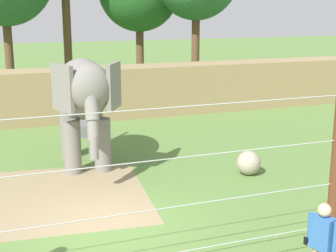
# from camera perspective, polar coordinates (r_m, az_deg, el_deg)

# --- Properties ---
(ground_plane) EXTENTS (120.00, 120.00, 0.00)m
(ground_plane) POSITION_cam_1_polar(r_m,az_deg,el_deg) (11.30, -6.78, -11.30)
(ground_plane) COLOR #5B7F3D
(dirt_patch) EXTENTS (5.05, 5.10, 0.01)m
(dirt_patch) POSITION_cam_1_polar(r_m,az_deg,el_deg) (13.11, -12.83, -7.93)
(dirt_patch) COLOR #937F5B
(dirt_patch) RESTS_ON ground
(embankment_wall) EXTENTS (36.00, 1.80, 2.19)m
(embankment_wall) POSITION_cam_1_polar(r_m,az_deg,el_deg) (21.34, -13.85, 3.37)
(embankment_wall) COLOR #997F56
(embankment_wall) RESTS_ON ground
(elephant) EXTENTS (1.99, 4.49, 3.33)m
(elephant) POSITION_cam_1_polar(r_m,az_deg,el_deg) (14.73, -9.69, 3.49)
(elephant) COLOR gray
(elephant) RESTS_ON ground
(enrichment_ball) EXTENTS (0.70, 0.70, 0.70)m
(enrichment_ball) POSITION_cam_1_polar(r_m,az_deg,el_deg) (14.47, 9.31, -4.23)
(enrichment_ball) COLOR tan
(enrichment_ball) RESTS_ON ground
(cable_fence) EXTENTS (8.63, 0.26, 3.30)m
(cable_fence) POSITION_cam_1_polar(r_m,az_deg,el_deg) (8.20, -2.49, -8.48)
(cable_fence) COLOR brown
(cable_fence) RESTS_ON ground
(zookeeper) EXTENTS (0.33, 0.57, 1.67)m
(zookeeper) POSITION_cam_1_polar(r_m,az_deg,el_deg) (8.68, 17.35, -13.12)
(zookeeper) COLOR tan
(zookeeper) RESTS_ON ground
(feed_trough) EXTENTS (0.81, 1.48, 0.44)m
(feed_trough) POSITION_cam_1_polar(r_m,az_deg,el_deg) (19.18, -9.49, -0.22)
(feed_trough) COLOR slate
(feed_trough) RESTS_ON ground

